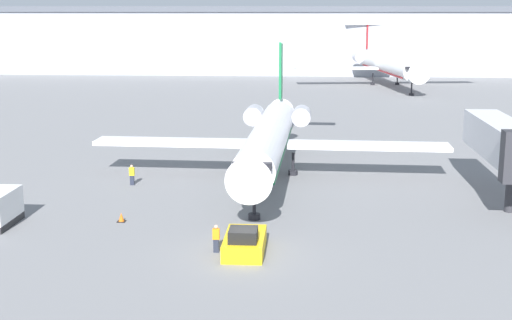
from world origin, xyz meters
TOP-DOWN VIEW (x-y plane):
  - ground_plane at (0.00, 0.00)m, footprint 600.00×600.00m
  - terminal_building at (0.00, 120.00)m, footprint 180.00×16.80m
  - airplane_main at (0.46, 19.94)m, footprint 29.60×30.85m
  - pushback_tug at (0.02, 0.82)m, footprint 2.28×4.51m
  - worker_near_tug at (-1.61, 0.69)m, footprint 0.40×0.24m
  - worker_by_wing at (-10.31, 16.20)m, footprint 0.40×0.24m
  - traffic_cone_left at (-8.61, 6.25)m, footprint 0.54×0.54m
  - airplane_parked_far_left at (18.21, 94.71)m, footprint 33.91×39.13m
  - jet_bridge at (17.57, 13.22)m, footprint 3.20×13.51m

SIDE VIEW (x-z plane):
  - ground_plane at x=0.00m, z-range 0.00..0.00m
  - traffic_cone_left at x=-8.61m, z-range -0.02..0.60m
  - pushback_tug at x=0.02m, z-range -0.23..1.45m
  - worker_near_tug at x=-1.61m, z-range 0.03..1.68m
  - worker_by_wing at x=-10.31m, z-range 0.03..1.68m
  - airplane_main at x=0.46m, z-range -1.88..8.79m
  - airplane_parked_far_left at x=18.21m, z-range -1.47..9.40m
  - jet_bridge at x=17.57m, z-range 1.36..7.55m
  - terminal_building at x=0.00m, z-range 0.03..14.47m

